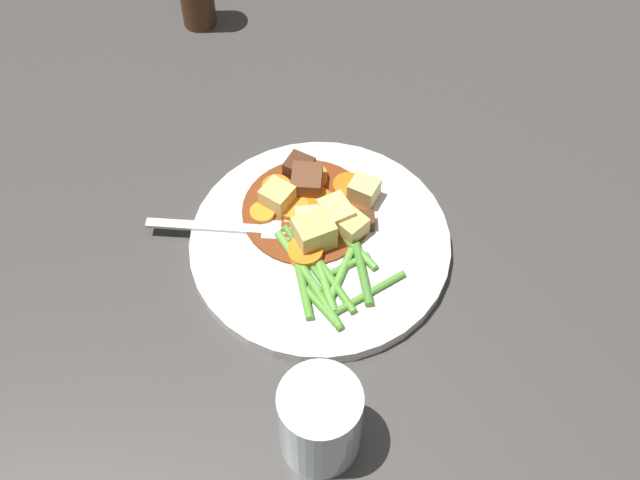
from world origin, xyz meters
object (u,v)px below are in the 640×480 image
meat_chunk_1 (307,182)px  carrot_slice_5 (348,187)px  meat_chunk_0 (299,168)px  carrot_slice_1 (317,201)px  potato_chunk_4 (315,222)px  carrot_slice_0 (276,190)px  fork (241,228)px  meat_chunk_2 (363,221)px  potato_chunk_0 (336,214)px  carrot_slice_6 (262,213)px  carrot_slice_2 (296,206)px  carrot_slice_4 (312,177)px  potato_chunk_1 (351,226)px  potato_chunk_2 (314,234)px  water_glass (320,421)px  potato_chunk_3 (364,191)px  dinner_plate (320,244)px  potato_chunk_5 (277,198)px  carrot_slice_3 (305,252)px

meat_chunk_1 → carrot_slice_5: bearing=-125.8°
meat_chunk_0 → carrot_slice_1: bearing=168.6°
potato_chunk_4 → meat_chunk_1: bearing=-26.7°
meat_chunk_0 → carrot_slice_5: bearing=-148.4°
potato_chunk_4 → meat_chunk_1: 0.05m
potato_chunk_4 → carrot_slice_0: bearing=5.2°
carrot_slice_0 → fork: carrot_slice_0 is taller
carrot_slice_0 → potato_chunk_4: (-0.06, -0.01, 0.01)m
carrot_slice_0 → meat_chunk_2: meat_chunk_2 is taller
meat_chunk_2 → fork: bearing=55.7°
carrot_slice_5 → potato_chunk_0: bearing=125.3°
carrot_slice_0 → carrot_slice_6: carrot_slice_0 is taller
carrot_slice_1 → potato_chunk_0: 0.03m
carrot_slice_2 → potato_chunk_4: bearing=-179.0°
carrot_slice_4 → potato_chunk_1: potato_chunk_1 is taller
carrot_slice_4 → potato_chunk_2: 0.08m
carrot_slice_4 → potato_chunk_2: potato_chunk_2 is taller
potato_chunk_4 → meat_chunk_0: 0.07m
meat_chunk_0 → fork: bearing=103.7°
carrot_slice_4 → carrot_slice_5: 0.04m
carrot_slice_5 → carrot_slice_2: bearing=77.6°
carrot_slice_6 → water_glass: 0.24m
potato_chunk_3 → meat_chunk_2: potato_chunk_3 is taller
meat_chunk_1 → meat_chunk_2: size_ratio=1.52×
carrot_slice_1 → meat_chunk_0: (0.04, -0.01, 0.01)m
potato_chunk_0 → meat_chunk_1: 0.05m
potato_chunk_3 → carrot_slice_6: bearing=65.5°
dinner_plate → carrot_slice_5: size_ratio=8.09×
potato_chunk_0 → potato_chunk_3: potato_chunk_0 is taller
carrot_slice_6 → carrot_slice_4: bearing=-84.3°
potato_chunk_2 → potato_chunk_5: 0.06m
potato_chunk_5 → meat_chunk_2: potato_chunk_5 is taller
carrot_slice_2 → meat_chunk_0: meat_chunk_0 is taller
potato_chunk_0 → potato_chunk_1: 0.02m
carrot_slice_3 → fork: 0.07m
dinner_plate → meat_chunk_2: (-0.01, -0.04, 0.01)m
potato_chunk_0 → potato_chunk_2: 0.03m
carrot_slice_2 → potato_chunk_1: potato_chunk_1 is taller
meat_chunk_0 → potato_chunk_4: bearing=156.8°
carrot_slice_6 → meat_chunk_2: meat_chunk_2 is taller
carrot_slice_0 → fork: 0.06m
dinner_plate → potato_chunk_1: bearing=-110.4°
potato_chunk_1 → potato_chunk_3: bearing=-55.1°
dinner_plate → carrot_slice_3: (-0.01, 0.02, 0.01)m
carrot_slice_4 → water_glass: 0.27m
potato_chunk_4 → meat_chunk_0: (0.06, -0.03, -0.00)m
water_glass → carrot_slice_4: bearing=-35.2°
carrot_slice_5 → potato_chunk_5: 0.07m
potato_chunk_3 → potato_chunk_5: size_ratio=0.95×
carrot_slice_6 → meat_chunk_1: size_ratio=0.74×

